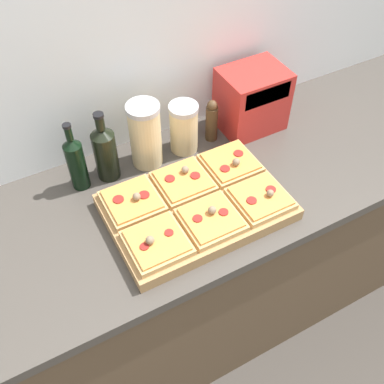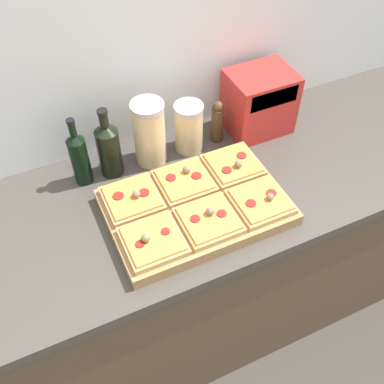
% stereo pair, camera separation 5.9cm
% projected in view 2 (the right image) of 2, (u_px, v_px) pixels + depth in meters
% --- Properties ---
extents(wall_back, '(6.00, 0.06, 2.50)m').
position_uv_depth(wall_back, '(119.00, 46.00, 1.42)').
color(wall_back, silver).
rests_on(wall_back, ground_plane).
extents(kitchen_counter, '(2.63, 0.67, 0.88)m').
position_uv_depth(kitchen_counter, '(172.00, 272.00, 1.80)').
color(kitchen_counter, brown).
rests_on(kitchen_counter, ground_plane).
extents(cutting_board, '(0.55, 0.37, 0.04)m').
position_uv_depth(cutting_board, '(196.00, 207.00, 1.42)').
color(cutting_board, '#A37A4C').
rests_on(cutting_board, kitchen_counter).
extents(pizza_slice_back_left, '(0.17, 0.17, 0.05)m').
position_uv_depth(pizza_slice_back_left, '(132.00, 198.00, 1.40)').
color(pizza_slice_back_left, tan).
rests_on(pizza_slice_back_left, cutting_board).
extents(pizza_slice_back_center, '(0.17, 0.17, 0.05)m').
position_uv_depth(pizza_slice_back_center, '(184.00, 181.00, 1.45)').
color(pizza_slice_back_center, tan).
rests_on(pizza_slice_back_center, cutting_board).
extents(pizza_slice_back_right, '(0.17, 0.17, 0.05)m').
position_uv_depth(pizza_slice_back_right, '(233.00, 165.00, 1.50)').
color(pizza_slice_back_right, tan).
rests_on(pizza_slice_back_right, cutting_board).
extents(pizza_slice_front_left, '(0.17, 0.17, 0.05)m').
position_uv_depth(pizza_slice_front_left, '(153.00, 241.00, 1.29)').
color(pizza_slice_front_left, tan).
rests_on(pizza_slice_front_left, cutting_board).
extents(pizza_slice_front_center, '(0.17, 0.17, 0.05)m').
position_uv_depth(pizza_slice_front_center, '(209.00, 220.00, 1.34)').
color(pizza_slice_front_center, tan).
rests_on(pizza_slice_front_center, cutting_board).
extents(pizza_slice_front_right, '(0.17, 0.17, 0.05)m').
position_uv_depth(pizza_slice_front_right, '(261.00, 201.00, 1.39)').
color(pizza_slice_front_right, tan).
rests_on(pizza_slice_front_right, cutting_board).
extents(olive_oil_bottle, '(0.06, 0.06, 0.26)m').
position_uv_depth(olive_oil_bottle, '(79.00, 157.00, 1.45)').
color(olive_oil_bottle, black).
rests_on(olive_oil_bottle, kitchen_counter).
extents(wine_bottle, '(0.08, 0.08, 0.26)m').
position_uv_depth(wine_bottle, '(109.00, 148.00, 1.48)').
color(wine_bottle, black).
rests_on(wine_bottle, kitchen_counter).
extents(grain_jar_tall, '(0.11, 0.11, 0.24)m').
position_uv_depth(grain_jar_tall, '(149.00, 133.00, 1.51)').
color(grain_jar_tall, beige).
rests_on(grain_jar_tall, kitchen_counter).
extents(grain_jar_short, '(0.10, 0.10, 0.19)m').
position_uv_depth(grain_jar_short, '(189.00, 127.00, 1.57)').
color(grain_jar_short, beige).
rests_on(grain_jar_short, kitchen_counter).
extents(pepper_mill, '(0.04, 0.04, 0.17)m').
position_uv_depth(pepper_mill, '(217.00, 122.00, 1.61)').
color(pepper_mill, '#47331E').
rests_on(pepper_mill, kitchen_counter).
extents(toaster_oven, '(0.25, 0.18, 0.23)m').
position_uv_depth(toaster_oven, '(259.00, 102.00, 1.63)').
color(toaster_oven, red).
rests_on(toaster_oven, kitchen_counter).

